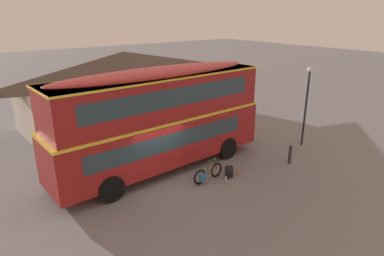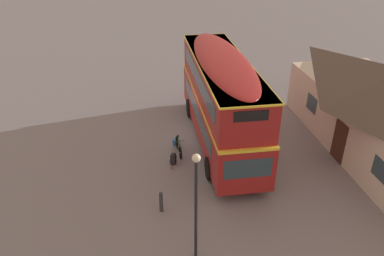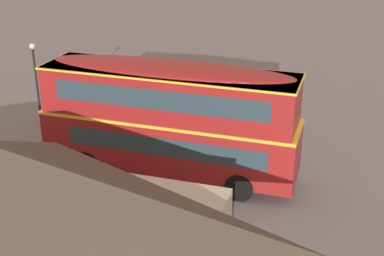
% 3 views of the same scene
% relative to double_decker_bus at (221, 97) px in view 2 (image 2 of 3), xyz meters
% --- Properties ---
extents(ground_plane, '(120.00, 120.00, 0.00)m').
position_rel_double_decker_bus_xyz_m(ground_plane, '(-0.85, -1.16, -2.64)').
color(ground_plane, slate).
extents(double_decker_bus, '(10.54, 2.93, 4.79)m').
position_rel_double_decker_bus_xyz_m(double_decker_bus, '(0.00, 0.00, 0.00)').
color(double_decker_bus, black).
rests_on(double_decker_bus, ground).
extents(touring_bicycle, '(1.73, 0.55, 1.00)m').
position_rel_double_decker_bus_xyz_m(touring_bicycle, '(0.89, -2.33, -2.27)').
color(touring_bicycle, black).
rests_on(touring_bicycle, ground).
extents(backpack_on_ground, '(0.38, 0.35, 0.58)m').
position_rel_double_decker_bus_xyz_m(backpack_on_ground, '(1.89, -2.66, -2.34)').
color(backpack_on_ground, black).
rests_on(backpack_on_ground, ground).
extents(water_bottle_clear_plastic, '(0.08, 0.08, 0.24)m').
position_rel_double_decker_bus_xyz_m(water_bottle_clear_plastic, '(1.57, -2.80, -2.53)').
color(water_bottle_clear_plastic, silver).
rests_on(water_bottle_clear_plastic, ground).
extents(water_bottle_red_squeeze, '(0.08, 0.08, 0.24)m').
position_rel_double_decker_bus_xyz_m(water_bottle_red_squeeze, '(2.33, -2.78, -2.53)').
color(water_bottle_red_squeeze, '#D84C33').
rests_on(water_bottle_red_squeeze, ground).
extents(street_lamp, '(0.28, 0.28, 4.37)m').
position_rel_double_decker_bus_xyz_m(street_lamp, '(7.91, -2.28, 0.08)').
color(street_lamp, black).
rests_on(street_lamp, ground).
extents(kerb_bollard, '(0.16, 0.16, 0.97)m').
position_rel_double_decker_bus_xyz_m(kerb_bollard, '(5.31, -3.40, -2.15)').
color(kerb_bollard, '#333338').
rests_on(kerb_bollard, ground).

